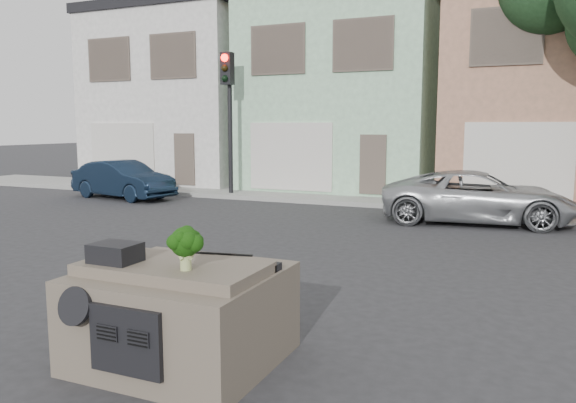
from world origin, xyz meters
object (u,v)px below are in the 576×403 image
Objects in this scene: broccoli at (185,248)px; traffic_signal at (229,125)px; navy_sedan at (124,198)px; silver_pickup at (477,223)px.

traffic_signal is at bearing 117.86° from broccoli.
traffic_signal is 14.57m from broccoli.
navy_sedan is at bearing 132.28° from broccoli.
broccoli is (6.78, -12.83, -1.21)m from traffic_signal.
broccoli reaches higher than navy_sedan.
traffic_signal reaches higher than broccoli.
navy_sedan is at bearing -151.50° from traffic_signal.
navy_sedan is 0.82× the size of silver_pickup.
silver_pickup is 0.97× the size of traffic_signal.
traffic_signal is (3.27, 1.78, 2.55)m from navy_sedan.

